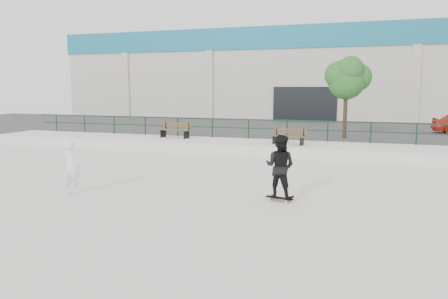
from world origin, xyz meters
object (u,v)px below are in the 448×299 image
(bench_left, at_px, (175,130))
(tree, at_px, (347,77))
(skateboard, at_px, (279,198))
(standing_skater, at_px, (280,166))
(bench_right, at_px, (289,137))
(seated_skater, at_px, (71,167))

(bench_left, distance_m, tree, 9.40)
(skateboard, bearing_deg, standing_skater, 52.30)
(bench_right, height_order, tree, tree)
(bench_right, relative_size, skateboard, 2.07)
(bench_right, height_order, seated_skater, seated_skater)
(bench_left, bearing_deg, bench_right, 0.55)
(tree, distance_m, seated_skater, 15.24)
(skateboard, distance_m, standing_skater, 0.90)
(bench_left, distance_m, skateboard, 11.90)
(bench_right, distance_m, tree, 5.17)
(bench_right, height_order, skateboard, bench_right)
(bench_left, bearing_deg, skateboard, -42.94)
(skateboard, height_order, standing_skater, standing_skater)
(standing_skater, bearing_deg, seated_skater, 20.85)
(bench_right, xyz_separation_m, standing_skater, (1.25, -8.42, 0.11))
(bench_right, bearing_deg, bench_left, -177.20)
(bench_right, distance_m, skateboard, 8.55)
(tree, bearing_deg, seated_skater, -118.47)
(bench_left, bearing_deg, standing_skater, -42.94)
(tree, distance_m, standing_skater, 12.41)
(bench_left, height_order, bench_right, bench_left)
(bench_left, height_order, tree, tree)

